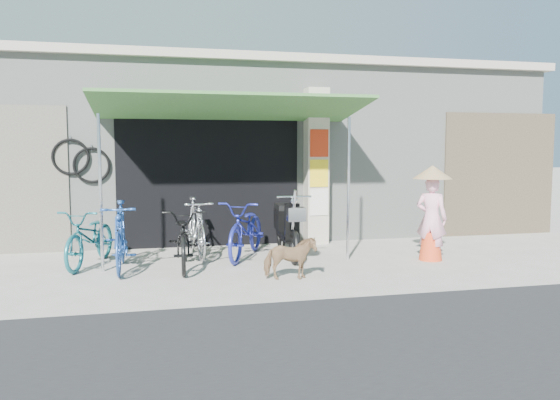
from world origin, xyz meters
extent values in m
plane|color=#ADA89D|center=(0.00, 0.00, 0.00)|extent=(80.00, 80.00, 0.00)
cube|color=#9AA099|center=(0.00, 5.10, 1.75)|extent=(12.00, 5.00, 3.50)
cube|color=#BAAE9E|center=(0.00, 5.10, 3.58)|extent=(12.30, 5.30, 0.16)
cube|color=black|center=(-1.20, 2.58, 1.25)|extent=(3.40, 0.06, 2.50)
cube|color=black|center=(-1.20, 2.59, 0.55)|extent=(3.06, 0.04, 1.10)
torus|color=black|center=(-3.30, 2.54, 1.55)|extent=(0.65, 0.05, 0.65)
cylinder|color=silver|center=(-3.30, 2.56, 1.87)|extent=(0.02, 0.02, 0.12)
torus|color=black|center=(-3.65, 2.54, 1.70)|extent=(0.65, 0.05, 0.65)
cylinder|color=silver|center=(-3.65, 2.56, 2.02)|extent=(0.02, 0.02, 0.12)
cube|color=beige|center=(0.85, 2.45, 1.50)|extent=(0.42, 0.42, 3.00)
cube|color=red|center=(0.85, 2.23, 1.95)|extent=(0.36, 0.02, 0.52)
cube|color=yellow|center=(0.85, 2.23, 1.38)|extent=(0.36, 0.02, 0.52)
cube|color=white|center=(0.85, 2.23, 0.82)|extent=(0.36, 0.02, 0.50)
cube|color=#366A2F|center=(-0.90, 1.65, 2.55)|extent=(4.60, 1.88, 0.35)
cylinder|color=silver|center=(-3.00, 0.75, 1.18)|extent=(0.05, 0.05, 2.36)
cylinder|color=silver|center=(0.90, 0.75, 1.18)|extent=(0.05, 0.05, 2.36)
cube|color=brown|center=(5.00, 2.59, 1.30)|extent=(2.60, 0.06, 2.60)
imported|color=#18646F|center=(-3.21, 1.22, 0.46)|extent=(1.08, 1.84, 0.91)
imported|color=#214A9A|center=(-2.74, 0.79, 0.52)|extent=(0.49, 1.74, 1.05)
imported|color=black|center=(-1.79, 0.72, 0.47)|extent=(0.71, 1.82, 0.94)
imported|color=silver|center=(-1.54, 1.59, 0.51)|extent=(0.63, 1.73, 1.02)
imported|color=#222A9E|center=(-0.71, 1.31, 0.49)|extent=(1.39, 1.98, 0.99)
imported|color=#987550|center=(-0.38, -0.39, 0.31)|extent=(0.76, 0.40, 0.61)
torus|color=black|center=(-0.07, 0.55, 0.28)|extent=(0.14, 0.57, 0.56)
torus|color=black|center=(0.04, 1.93, 0.28)|extent=(0.14, 0.57, 0.56)
cube|color=black|center=(-0.02, 1.24, 0.36)|extent=(0.31, 1.03, 0.11)
cube|color=black|center=(0.01, 1.62, 0.60)|extent=(0.32, 0.61, 0.36)
cube|color=black|center=(0.01, 1.62, 0.82)|extent=(0.30, 0.60, 0.10)
cube|color=black|center=(-0.05, 0.77, 0.66)|extent=(0.24, 0.12, 0.60)
cylinder|color=silver|center=(-0.07, 0.58, 1.09)|extent=(0.56, 0.08, 0.03)
cube|color=silver|center=(-0.08, 0.39, 0.83)|extent=(0.29, 0.23, 0.21)
imported|color=#FBA9C2|center=(2.23, 0.42, 0.70)|extent=(0.60, 0.59, 1.39)
cone|color=#E44520|center=(2.23, 0.42, 0.23)|extent=(0.38, 0.38, 0.46)
cone|color=tan|center=(2.23, 0.42, 1.46)|extent=(0.64, 0.64, 0.22)
camera|label=1|loc=(-2.23, -7.72, 1.83)|focal=35.00mm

